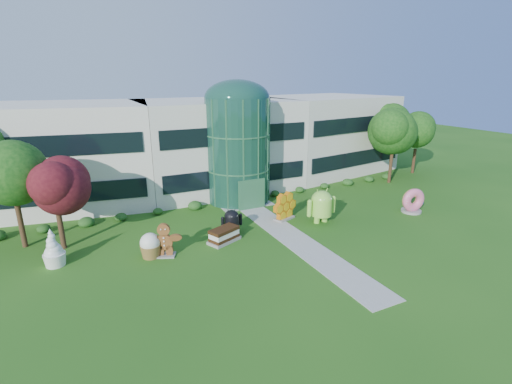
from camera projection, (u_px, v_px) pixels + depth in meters
name	position (u px, v px, depth m)	size (l,w,h in m)	color
ground	(306.00, 247.00, 26.46)	(140.00, 140.00, 0.00)	#215114
building	(216.00, 144.00, 40.49)	(46.00, 15.00, 9.30)	beige
atrium	(238.00, 151.00, 35.27)	(6.00, 6.00, 9.80)	#194738
walkway	(291.00, 237.00, 28.17)	(2.40, 20.00, 0.04)	#9E9E93
tree_red	(58.00, 208.00, 25.45)	(4.00, 4.00, 6.00)	#3F0C14
trees_backdrop	(234.00, 156.00, 36.34)	(52.00, 8.00, 8.40)	#104010
android_green	(322.00, 204.00, 30.56)	(2.83, 1.89, 3.21)	#8CD845
android_black	(232.00, 219.00, 28.75)	(1.87, 1.25, 2.13)	black
donut	(413.00, 200.00, 33.00)	(2.16, 1.04, 2.25)	#D75280
gingerbread	(164.00, 240.00, 24.84)	(2.59, 1.00, 2.39)	brown
ice_cream_sandwich	(224.00, 235.00, 27.20)	(2.43, 1.21, 1.08)	black
honeycomb	(285.00, 207.00, 31.37)	(2.72, 0.97, 2.14)	gold
froyo	(53.00, 248.00, 23.55)	(1.47, 1.47, 2.52)	white
cupcake	(150.00, 245.00, 24.81)	(1.44, 1.44, 1.73)	white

